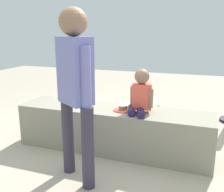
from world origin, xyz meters
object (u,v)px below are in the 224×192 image
object	(u,v)px
gift_bag	(106,121)
cake_box_white	(82,108)
adult_standing	(75,82)
handbag_black_leather	(80,121)
cake_plate	(123,109)
child_seated	(141,94)
water_bottle_near_gift	(158,113)

from	to	relation	value
gift_bag	cake_box_white	size ratio (longest dim) A/B	1.11
adult_standing	cake_box_white	xyz separation A→B (m)	(-0.91, 1.93, -0.89)
cake_box_white	handbag_black_leather	distance (m)	0.85
cake_plate	adult_standing	bearing A→B (deg)	-108.40
child_seated	cake_box_white	size ratio (longest dim) A/B	1.43
water_bottle_near_gift	cake_plate	bearing A→B (deg)	-98.19
cake_plate	gift_bag	bearing A→B (deg)	128.95
cake_box_white	handbag_black_leather	world-z (taller)	handbag_black_leather
cake_plate	gift_bag	distance (m)	0.73
adult_standing	water_bottle_near_gift	xyz separation A→B (m)	(0.42, 2.00, -0.85)
cake_plate	cake_box_white	xyz separation A→B (m)	(-1.14, 1.24, -0.47)
cake_box_white	child_seated	bearing A→B (deg)	-42.99
cake_box_white	handbag_black_leather	bearing A→B (deg)	-66.03
adult_standing	handbag_black_leather	size ratio (longest dim) A/B	4.50
adult_standing	handbag_black_leather	world-z (taller)	adult_standing
adult_standing	water_bottle_near_gift	bearing A→B (deg)	78.18
cake_box_white	handbag_black_leather	xyz separation A→B (m)	(0.34, -0.77, 0.07)
adult_standing	gift_bag	xyz separation A→B (m)	(-0.16, 1.18, -0.79)
gift_bag	handbag_black_leather	bearing A→B (deg)	-177.51
cake_plate	child_seated	bearing A→B (deg)	-2.75
adult_standing	child_seated	bearing A→B (deg)	57.81
child_seated	water_bottle_near_gift	bearing A→B (deg)	90.52
adult_standing	gift_bag	world-z (taller)	adult_standing
child_seated	handbag_black_leather	size ratio (longest dim) A/B	1.38
adult_standing	water_bottle_near_gift	world-z (taller)	adult_standing
handbag_black_leather	gift_bag	bearing A→B (deg)	2.49
cake_plate	handbag_black_leather	bearing A→B (deg)	149.51
child_seated	water_bottle_near_gift	distance (m)	1.45
water_bottle_near_gift	cake_box_white	size ratio (longest dim) A/B	0.67
cake_plate	water_bottle_near_gift	xyz separation A→B (m)	(0.19, 1.30, -0.43)
handbag_black_leather	cake_box_white	bearing A→B (deg)	113.97
child_seated	adult_standing	world-z (taller)	adult_standing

